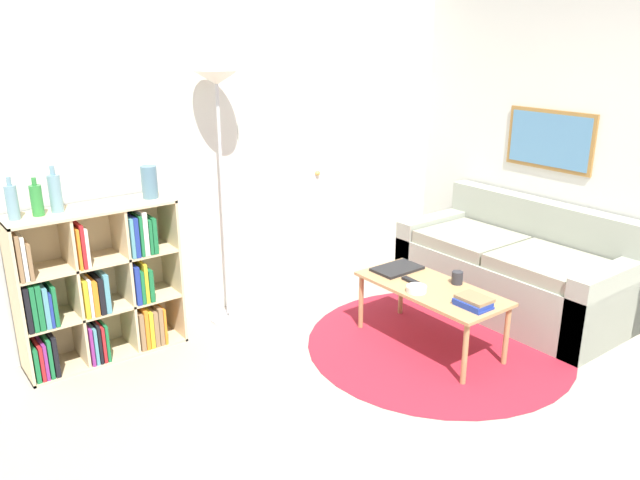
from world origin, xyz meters
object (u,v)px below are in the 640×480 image
(bottle_left, at_px, (12,202))
(bottle_middle, at_px, (37,200))
(laptop, at_px, (397,269))
(cup, at_px, (457,278))
(floor_lamp, at_px, (218,111))
(coffee_table, at_px, (431,293))
(bowl, at_px, (417,289))
(vase_on_shelf, at_px, (149,182))
(bookshelf, at_px, (96,289))
(bottle_right, at_px, (55,193))
(couch, at_px, (516,272))

(bottle_left, bearing_deg, bottle_middle, 1.47)
(laptop, bearing_deg, cup, -71.58)
(laptop, xyz_separation_m, bottle_middle, (-2.20, 0.88, 0.69))
(floor_lamp, xyz_separation_m, coffee_table, (0.92, -1.23, -1.19))
(coffee_table, relative_size, cup, 11.92)
(coffee_table, height_order, laptop, laptop)
(bowl, height_order, vase_on_shelf, vase_on_shelf)
(coffee_table, relative_size, laptop, 3.01)
(floor_lamp, bearing_deg, bottle_middle, 178.59)
(bottle_left, bearing_deg, coffee_table, -28.59)
(bowl, height_order, bottle_left, bottle_left)
(bookshelf, xyz_separation_m, vase_on_shelf, (0.43, -0.00, 0.67))
(bookshelf, height_order, coffee_table, bookshelf)
(cup, distance_m, bottle_right, 2.69)
(bottle_middle, xyz_separation_m, vase_on_shelf, (0.71, -0.01, 0.01))
(couch, bearing_deg, cup, -172.35)
(coffee_table, relative_size, bottle_right, 3.65)
(laptop, bearing_deg, bottle_right, 156.63)
(bowl, height_order, cup, cup)
(floor_lamp, distance_m, bowl, 1.83)
(bottle_middle, bearing_deg, bowl, -31.96)
(laptop, height_order, bowl, bowl)
(bottle_left, distance_m, bottle_middle, 0.14)
(bowl, bearing_deg, couch, 2.22)
(laptop, relative_size, vase_on_shelf, 1.62)
(laptop, distance_m, bottle_right, 2.38)
(coffee_table, distance_m, bottle_left, 2.73)
(bottle_left, bearing_deg, couch, -19.95)
(couch, bearing_deg, bottle_middle, 159.21)
(couch, height_order, bottle_right, bottle_right)
(couch, bearing_deg, bookshelf, 157.59)
(floor_lamp, height_order, bowl, floor_lamp)
(bowl, distance_m, bottle_right, 2.40)
(coffee_table, relative_size, bottle_middle, 4.52)
(bottle_left, bearing_deg, bottle_right, 4.25)
(bowl, height_order, bottle_middle, bottle_middle)
(bottle_right, bearing_deg, bookshelf, -9.23)
(couch, xyz_separation_m, vase_on_shelf, (-2.48, 1.20, 0.86))
(bottle_middle, xyz_separation_m, bottle_right, (0.12, 0.02, 0.02))
(bottle_right, bearing_deg, vase_on_shelf, -2.58)
(floor_lamp, relative_size, bottle_middle, 7.88)
(vase_on_shelf, bearing_deg, laptop, -30.45)
(bowl, distance_m, vase_on_shelf, 1.93)
(floor_lamp, relative_size, coffee_table, 1.74)
(floor_lamp, xyz_separation_m, bottle_middle, (-1.24, 0.03, -0.44))
(bottle_right, height_order, vase_on_shelf, bottle_right)
(bookshelf, xyz_separation_m, couch, (2.92, -1.20, -0.19))
(floor_lamp, distance_m, cup, 2.03)
(floor_lamp, xyz_separation_m, bottle_left, (-1.38, 0.03, -0.43))
(bookshelf, distance_m, coffee_table, 2.26)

